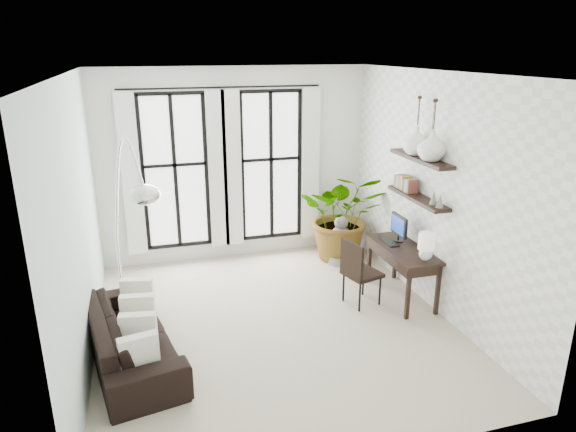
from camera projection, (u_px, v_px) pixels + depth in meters
name	position (u px, v px, depth m)	size (l,w,h in m)	color
floor	(275.00, 323.00, 6.78)	(5.00, 5.00, 0.00)	#B8AA92
ceiling	(272.00, 73.00, 5.78)	(5.00, 5.00, 0.00)	white
wall_left	(77.00, 225.00, 5.69)	(5.00, 5.00, 0.00)	silver
wall_right	(436.00, 194.00, 6.88)	(5.00, 5.00, 0.00)	white
wall_back	(236.00, 165.00, 8.56)	(4.50, 4.50, 0.00)	white
windows	(225.00, 169.00, 8.46)	(3.26, 0.13, 2.65)	white
wall_shelves	(417.00, 181.00, 7.04)	(0.25, 1.30, 0.60)	black
sofa	(131.00, 336.00, 5.91)	(2.14, 0.84, 0.63)	black
throw_pillows	(138.00, 320.00, 5.88)	(0.40, 1.52, 0.40)	white
plant	(343.00, 215.00, 8.66)	(1.40, 1.21, 1.55)	#2D7228
desk	(404.00, 252.00, 7.23)	(0.55, 1.31, 1.17)	black
desk_chair	(358.00, 269.00, 7.12)	(0.56, 0.56, 0.96)	black
arc_lamp	(126.00, 186.00, 5.93)	(0.76, 1.38, 2.55)	silver
buddha	(340.00, 243.00, 8.62)	(0.46, 0.46, 0.82)	gray
vase_a	(432.00, 146.00, 6.60)	(0.37, 0.37, 0.38)	white
vase_b	(416.00, 141.00, 6.97)	(0.37, 0.37, 0.38)	white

